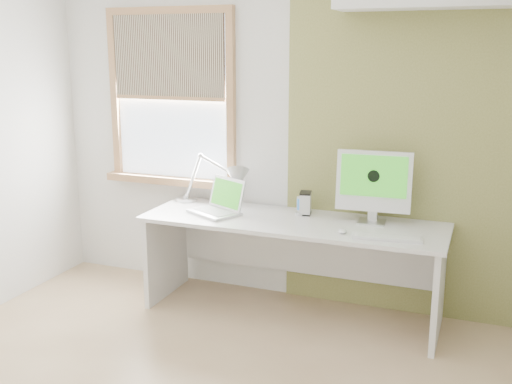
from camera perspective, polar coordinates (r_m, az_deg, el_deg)
The scene contains 11 objects.
room at distance 3.08m, azimuth -7.10°, elevation 1.20°, with size 4.04×3.54×2.64m.
accent_wall at distance 4.45m, azimuth 15.44°, elevation 4.60°, with size 2.00×0.02×2.60m, color olive.
window at distance 5.01m, azimuth -8.03°, elevation 8.70°, with size 1.20×0.14×1.42m.
desk at distance 4.51m, azimuth 3.62°, elevation -4.83°, with size 2.20×0.70×0.73m.
desk_lamp at distance 4.70m, azimuth -2.71°, elevation 1.07°, with size 0.70×0.31×0.41m.
laptop at distance 4.58m, azimuth -3.46°, elevation -1.17°, with size 0.46×0.43×0.26m.
phone_dock at distance 4.52m, azimuth 4.19°, elevation -1.69°, with size 0.09×0.09×0.14m.
external_drive at distance 4.54m, azimuth 4.66°, elevation -1.05°, with size 0.11×0.14×0.17m.
imac at distance 4.35m, azimuth 11.01°, elevation 0.86°, with size 0.53×0.18×0.52m.
keyboard at distance 4.05m, azimuth 12.23°, elevation -4.22°, with size 0.46×0.18×0.02m.
mouse at distance 4.13m, azimuth 8.13°, elevation -3.63°, with size 0.05×0.09×0.03m, color white.
Camera 1 is at (1.44, -2.64, 1.95)m, focal length 42.56 mm.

